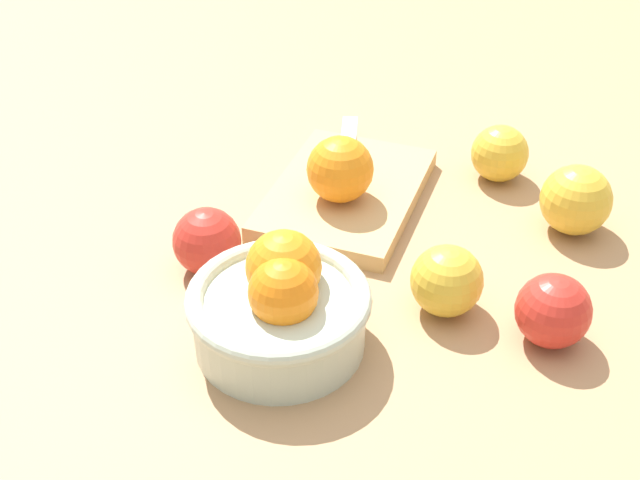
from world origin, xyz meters
TOP-DOWN VIEW (x-y plane):
  - ground_plane at (0.00, 0.00)m, footprint 2.40×2.40m
  - bowl at (-0.17, 0.07)m, footprint 0.18×0.18m
  - cutting_board at (0.08, 0.07)m, footprint 0.26×0.19m
  - orange_on_board at (0.06, 0.07)m, footprint 0.08×0.08m
  - knife at (0.15, 0.08)m, footprint 0.16×0.04m
  - apple_front_right at (0.18, -0.11)m, footprint 0.07×0.07m
  - apple_front_right_2 at (0.09, -0.20)m, footprint 0.08×0.08m
  - apple_back_left at (-0.08, 0.18)m, footprint 0.07×0.07m
  - apple_front_left at (-0.11, -0.18)m, footprint 0.07×0.07m
  - apple_front_left_2 at (-0.09, -0.07)m, footprint 0.07×0.07m

SIDE VIEW (x-z plane):
  - ground_plane at x=0.00m, z-range 0.00..0.00m
  - cutting_board at x=0.08m, z-range 0.00..0.02m
  - knife at x=0.15m, z-range 0.02..0.03m
  - apple_front_right at x=0.18m, z-range 0.00..0.07m
  - apple_back_left at x=-0.08m, z-range 0.00..0.07m
  - apple_front_left at x=-0.11m, z-range 0.00..0.07m
  - apple_front_left_2 at x=-0.09m, z-range 0.00..0.07m
  - apple_front_right_2 at x=0.09m, z-range 0.00..0.08m
  - bowl at x=-0.17m, z-range -0.01..0.10m
  - orange_on_board at x=0.06m, z-range 0.02..0.10m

